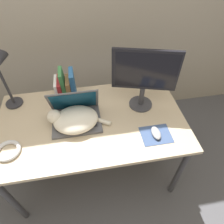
{
  "coord_description": "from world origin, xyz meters",
  "views": [
    {
      "loc": [
        -0.02,
        -0.58,
        1.81
      ],
      "look_at": [
        0.15,
        0.35,
        0.81
      ],
      "focal_mm": 32.0,
      "sensor_mm": 36.0,
      "label": 1
    }
  ],
  "objects_px": {
    "computer_mouse": "(156,133)",
    "book_row": "(66,87)",
    "cable_coil": "(8,151)",
    "laptop": "(76,115)",
    "desk_lamp": "(3,71)",
    "cat": "(74,119)",
    "external_monitor": "(145,76)"
  },
  "relations": [
    {
      "from": "computer_mouse",
      "to": "book_row",
      "type": "height_order",
      "value": "book_row"
    },
    {
      "from": "computer_mouse",
      "to": "desk_lamp",
      "type": "distance_m",
      "value": 1.11
    },
    {
      "from": "computer_mouse",
      "to": "desk_lamp",
      "type": "bearing_deg",
      "value": 154.75
    },
    {
      "from": "computer_mouse",
      "to": "cable_coil",
      "type": "height_order",
      "value": "computer_mouse"
    },
    {
      "from": "external_monitor",
      "to": "cable_coil",
      "type": "relative_size",
      "value": 2.94
    },
    {
      "from": "laptop",
      "to": "computer_mouse",
      "type": "distance_m",
      "value": 0.57
    },
    {
      "from": "cat",
      "to": "external_monitor",
      "type": "bearing_deg",
      "value": 12.67
    },
    {
      "from": "cat",
      "to": "external_monitor",
      "type": "xyz_separation_m",
      "value": [
        0.52,
        0.12,
        0.22
      ]
    },
    {
      "from": "desk_lamp",
      "to": "cable_coil",
      "type": "height_order",
      "value": "desk_lamp"
    },
    {
      "from": "book_row",
      "to": "desk_lamp",
      "type": "xyz_separation_m",
      "value": [
        -0.38,
        -0.03,
        0.22
      ]
    },
    {
      "from": "external_monitor",
      "to": "computer_mouse",
      "type": "distance_m",
      "value": 0.4
    },
    {
      "from": "external_monitor",
      "to": "computer_mouse",
      "type": "relative_size",
      "value": 4.24
    },
    {
      "from": "laptop",
      "to": "desk_lamp",
      "type": "distance_m",
      "value": 0.56
    },
    {
      "from": "external_monitor",
      "to": "desk_lamp",
      "type": "height_order",
      "value": "desk_lamp"
    },
    {
      "from": "computer_mouse",
      "to": "cable_coil",
      "type": "relative_size",
      "value": 0.69
    },
    {
      "from": "cat",
      "to": "book_row",
      "type": "height_order",
      "value": "book_row"
    },
    {
      "from": "cable_coil",
      "to": "cat",
      "type": "bearing_deg",
      "value": 20.06
    },
    {
      "from": "cat",
      "to": "desk_lamp",
      "type": "height_order",
      "value": "desk_lamp"
    },
    {
      "from": "computer_mouse",
      "to": "book_row",
      "type": "relative_size",
      "value": 0.43
    },
    {
      "from": "desk_lamp",
      "to": "laptop",
      "type": "bearing_deg",
      "value": -27.05
    },
    {
      "from": "cat",
      "to": "external_monitor",
      "type": "distance_m",
      "value": 0.57
    },
    {
      "from": "external_monitor",
      "to": "book_row",
      "type": "bearing_deg",
      "value": 162.13
    },
    {
      "from": "external_monitor",
      "to": "book_row",
      "type": "relative_size",
      "value": 1.81
    },
    {
      "from": "book_row",
      "to": "desk_lamp",
      "type": "distance_m",
      "value": 0.44
    },
    {
      "from": "cat",
      "to": "cable_coil",
      "type": "bearing_deg",
      "value": -159.94
    },
    {
      "from": "cat",
      "to": "computer_mouse",
      "type": "xyz_separation_m",
      "value": [
        0.54,
        -0.19,
        -0.04
      ]
    },
    {
      "from": "external_monitor",
      "to": "computer_mouse",
      "type": "xyz_separation_m",
      "value": [
        0.02,
        -0.3,
        -0.26
      ]
    },
    {
      "from": "laptop",
      "to": "book_row",
      "type": "bearing_deg",
      "value": 103.23
    },
    {
      "from": "external_monitor",
      "to": "computer_mouse",
      "type": "height_order",
      "value": "external_monitor"
    },
    {
      "from": "cat",
      "to": "desk_lamp",
      "type": "xyz_separation_m",
      "value": [
        -0.42,
        0.27,
        0.27
      ]
    },
    {
      "from": "laptop",
      "to": "desk_lamp",
      "type": "height_order",
      "value": "desk_lamp"
    },
    {
      "from": "external_monitor",
      "to": "cable_coil",
      "type": "xyz_separation_m",
      "value": [
        -0.94,
        -0.27,
        -0.26
      ]
    }
  ]
}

